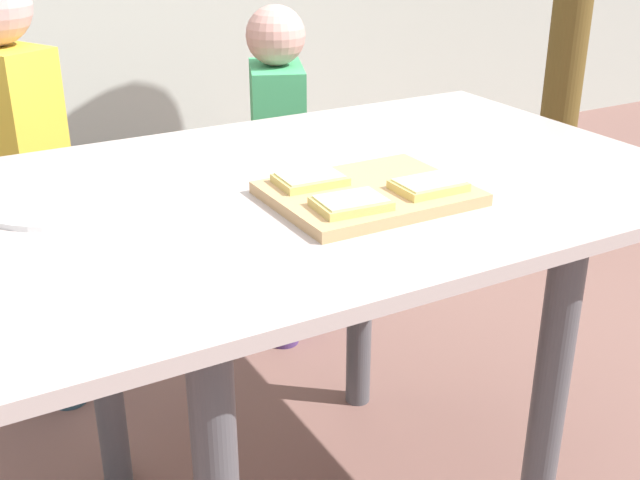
{
  "coord_description": "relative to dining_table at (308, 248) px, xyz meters",
  "views": [
    {
      "loc": [
        -0.63,
        -1.17,
        1.25
      ],
      "look_at": [
        0.03,
        0.0,
        0.66
      ],
      "focal_mm": 44.65,
      "sensor_mm": 36.0,
      "label": 1
    }
  ],
  "objects": [
    {
      "name": "pizza_slice_near_left",
      "position": [
        -0.02,
        -0.18,
        0.15
      ],
      "size": [
        0.12,
        0.09,
        0.02
      ],
      "color": "tan",
      "rests_on": "cutting_board"
    },
    {
      "name": "cutting_board",
      "position": [
        0.05,
        -0.12,
        0.14
      ],
      "size": [
        0.32,
        0.25,
        0.02
      ],
      "primitive_type": "cube",
      "color": "tan",
      "rests_on": "dining_table"
    },
    {
      "name": "dining_table",
      "position": [
        0.0,
        0.0,
        0.0
      ],
      "size": [
        1.39,
        0.87,
        0.77
      ],
      "color": "#B0A19D",
      "rests_on": "ground"
    },
    {
      "name": "pizza_slice_near_right",
      "position": [
        0.14,
        -0.18,
        0.15
      ],
      "size": [
        0.11,
        0.08,
        0.02
      ],
      "color": "tan",
      "rests_on": "cutting_board"
    },
    {
      "name": "child_left",
      "position": [
        -0.38,
        0.76,
        -0.0
      ],
      "size": [
        0.23,
        0.28,
        1.11
      ],
      "color": "#325061",
      "rests_on": "ground"
    },
    {
      "name": "plate_white_left",
      "position": [
        -0.41,
        0.11,
        0.13
      ],
      "size": [
        0.23,
        0.23,
        0.01
      ],
      "primitive_type": "cylinder",
      "color": "white",
      "rests_on": "dining_table"
    },
    {
      "name": "pizza_slice_far_left",
      "position": [
        -0.02,
        -0.05,
        0.15
      ],
      "size": [
        0.12,
        0.09,
        0.02
      ],
      "color": "tan",
      "rests_on": "cutting_board"
    },
    {
      "name": "child_right",
      "position": [
        0.31,
        0.75,
        -0.09
      ],
      "size": [
        0.22,
        0.28,
        0.98
      ],
      "color": "#482E63",
      "rests_on": "ground"
    }
  ]
}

